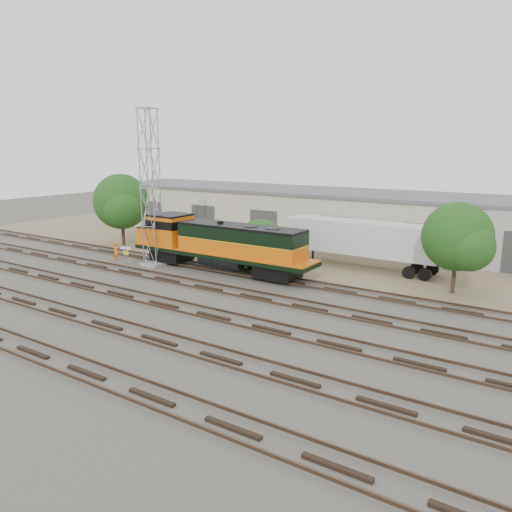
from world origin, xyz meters
The scene contains 12 objects.
ground centered at (0.00, 0.00, 0.00)m, with size 140.00×140.00×0.00m, color #47423A.
dirt_strip centered at (0.00, 15.00, 0.01)m, with size 80.00×16.00×0.02m, color #726047.
tracks centered at (0.00, -3.00, 0.08)m, with size 80.00×20.40×0.28m.
warehouse centered at (0.04, 22.98, 2.65)m, with size 58.40×10.40×5.30m.
locomotive centered at (-2.63, 6.00, 2.28)m, with size 16.47×2.89×3.96m.
signal_tower centered at (-8.48, 4.65, 6.24)m, with size 1.89×1.89×12.79m.
sign_post centered at (-8.44, 1.63, 1.47)m, with size 0.82×0.33×2.11m.
worker centered at (-12.19, 3.83, 0.84)m, with size 0.61×0.40×1.68m, color orange.
semi_trailer centered at (6.86, 13.16, 2.45)m, with size 12.67×2.64×3.89m.
tree_west centered at (-16.83, 8.86, 4.30)m, with size 5.77×5.49×7.19m.
tree_mid centered at (-0.29, 8.85, 1.77)m, with size 4.47×4.26×4.26m.
tree_east centered at (14.82, 9.69, 3.81)m, with size 4.86×4.63×6.25m.
Camera 1 is at (21.50, -24.81, 9.83)m, focal length 35.00 mm.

